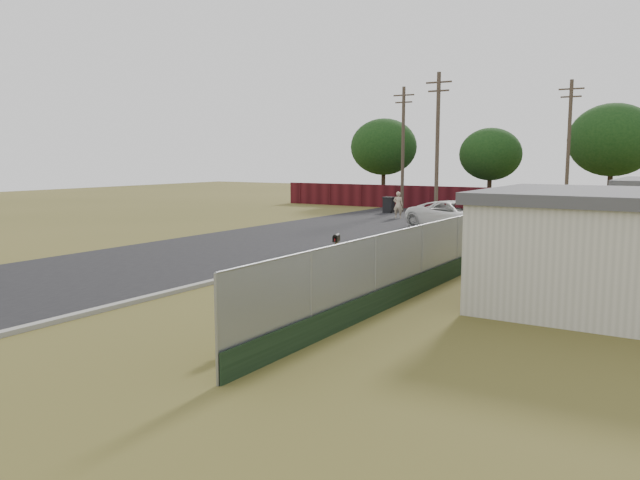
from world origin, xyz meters
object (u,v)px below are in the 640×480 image
Objects in this scene: mailbox at (336,241)px; trash_bin at (389,205)px; pickup_truck at (456,216)px; pedestrian at (398,205)px; fire_hydrant at (232,335)px.

trash_bin is at bearing 111.17° from mailbox.
trash_bin is (-7.88, 7.89, -0.21)m from pickup_truck.
pickup_truck is (-0.45, 13.63, -0.18)m from mailbox.
pedestrian reaches higher than pickup_truck.
mailbox is at bearing 94.27° from pedestrian.
pedestrian reaches higher than trash_bin.
mailbox reaches higher than trash_bin.
pickup_truck reaches higher than fire_hydrant.
pedestrian reaches higher than fire_hydrant.
fire_hydrant is 0.66× the size of mailbox.
pickup_truck is 7.15m from pedestrian.
mailbox is 19.09m from pedestrian.
pedestrian is 1.53× the size of trash_bin.
pickup_truck is at bearing 126.97° from pedestrian.
pickup_truck reaches higher than trash_bin.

